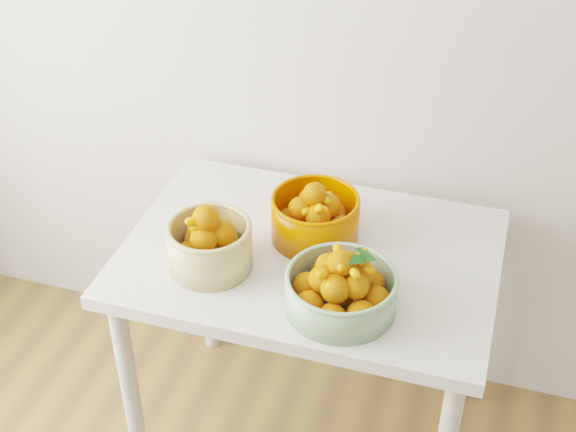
% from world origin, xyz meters
% --- Properties ---
extents(table, '(1.00, 0.70, 0.75)m').
position_xyz_m(table, '(-0.39, 1.60, 0.65)').
color(table, silver).
rests_on(table, ground).
extents(bowl_cream, '(0.28, 0.28, 0.19)m').
position_xyz_m(bowl_cream, '(-0.62, 1.46, 0.82)').
color(bowl_cream, tan).
rests_on(bowl_cream, table).
extents(bowl_green, '(0.32, 0.32, 0.18)m').
position_xyz_m(bowl_green, '(-0.26, 1.41, 0.81)').
color(bowl_green, '#81A57A').
rests_on(bowl_green, table).
extents(bowl_orange, '(0.25, 0.25, 0.17)m').
position_xyz_m(bowl_orange, '(-0.40, 1.66, 0.82)').
color(bowl_orange, '#CD4D00').
rests_on(bowl_orange, table).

